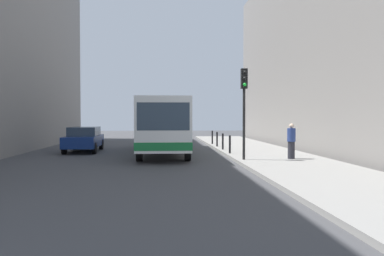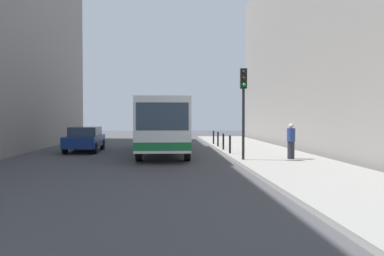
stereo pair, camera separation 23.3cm
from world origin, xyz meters
name	(u,v)px [view 1 (the left image)]	position (x,y,z in m)	size (l,w,h in m)	color
ground_plane	(165,161)	(0.00, 0.00, 0.00)	(80.00, 80.00, 0.00)	#424244
sidewalk	(276,158)	(5.40, 0.00, 0.07)	(4.40, 40.00, 0.15)	gray
building_right	(358,42)	(11.50, 4.00, 6.54)	(7.00, 32.00, 13.09)	gray
bus	(164,123)	(-0.02, 3.86, 1.73)	(2.66, 11.05, 3.00)	white
car_beside_bus	(84,139)	(-4.79, 5.20, 0.78)	(1.94, 4.44, 1.48)	navy
traffic_light	(244,96)	(3.55, -1.13, 3.01)	(0.28, 0.33, 4.10)	black
bollard_near	(230,144)	(3.45, 1.92, 0.62)	(0.11, 0.11, 0.95)	black
bollard_mid	(223,141)	(3.45, 4.31, 0.62)	(0.11, 0.11, 0.95)	black
bollard_far	(217,139)	(3.45, 6.69, 0.62)	(0.11, 0.11, 0.95)	black
bollard_farthest	(212,137)	(3.45, 9.07, 0.62)	(0.11, 0.11, 0.95)	black
pedestrian_near_signal	(291,141)	(5.80, -0.97, 0.96)	(0.38, 0.38, 1.63)	#26262D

